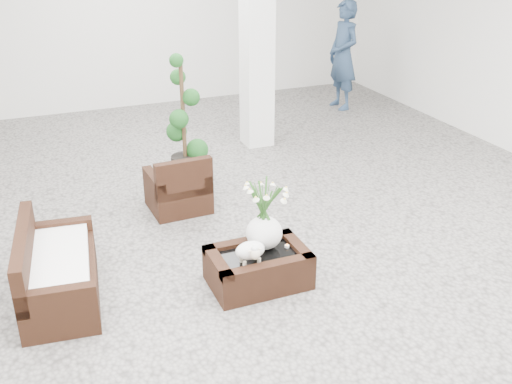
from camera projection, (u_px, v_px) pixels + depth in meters
name	position (u px, v px, depth m)	size (l,w,h in m)	color
ground	(252.00, 241.00, 6.37)	(11.00, 11.00, 0.00)	gray
column	(257.00, 26.00, 8.40)	(0.40, 0.40, 3.50)	white
coffee_table	(258.00, 269.00, 5.57)	(0.90, 0.60, 0.31)	black
sheep_figurine	(250.00, 252.00, 5.34)	(0.28, 0.23, 0.21)	white
planter_narcissus	(264.00, 209.00, 5.46)	(0.44, 0.44, 0.80)	white
tealight	(287.00, 246.00, 5.62)	(0.04, 0.04, 0.03)	white
armchair	(177.00, 181.00, 6.94)	(0.66, 0.63, 0.70)	black
loveseat	(58.00, 264.00, 5.29)	(1.31, 0.63, 0.70)	black
topiary	(183.00, 117.00, 7.71)	(0.42, 0.42, 1.59)	#164617
shopper	(343.00, 55.00, 10.45)	(0.68, 0.45, 1.88)	navy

